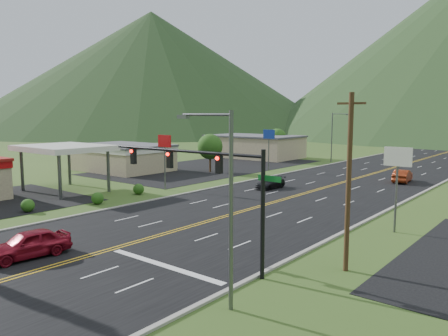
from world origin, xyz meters
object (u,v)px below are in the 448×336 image
Objects in this scene: car_red_far at (402,176)px; gas_canopy at (64,149)px; car_red_near at (28,245)px; streetlight_east at (225,197)px; streetlight_west at (333,134)px; traffic_signal at (206,174)px; car_dark_mid at (270,183)px.

gas_canopy is at bearing 40.82° from car_red_far.
gas_canopy is at bearing 149.96° from car_red_near.
streetlight_east is 64.21m from streetlight_west.
car_red_near is 46.09m from car_red_far.
car_red_near is at bearing -145.44° from traffic_signal.
traffic_signal is 3.00× the size of car_dark_mid.
car_dark_mid is at bearing 46.89° from car_red_far.
gas_canopy is 41.96m from car_red_far.
streetlight_west is 49.10m from gas_canopy.
streetlight_east is at bearing -69.14° from streetlight_west.
traffic_signal is 1.46× the size of streetlight_west.
car_red_far is at bearing 85.59° from car_red_near.
streetlight_east reaches higher than car_dark_mid.
gas_canopy is at bearing -133.60° from car_dark_mid.
car_red_near is at bearing -36.27° from gas_canopy.
car_red_far is at bearing 96.95° from streetlight_east.
gas_canopy is 1.99× the size of car_red_near.
traffic_signal is at bearing -15.70° from gas_canopy.
streetlight_west is at bearing -51.11° from car_red_far.
car_dark_mid is 18.22m from car_red_far.
car_red_near is 30.61m from car_dark_mid.
traffic_signal is 1.46× the size of streetlight_east.
gas_canopy reaches higher than car_red_near.
streetlight_west is 24.84m from car_red_far.
streetlight_west reaches higher than car_dark_mid.
streetlight_east is 1.00× the size of streetlight_west.
streetlight_west reaches higher than car_red_far.
car_dark_mid is (6.93, -31.72, -4.55)m from streetlight_west.
streetlight_east is at bearing -57.56° from car_dark_mid.
car_red_far reaches higher than car_dark_mid.
streetlight_west is 1.79× the size of car_red_near.
car_red_far is (-0.55, 39.05, -4.51)m from traffic_signal.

